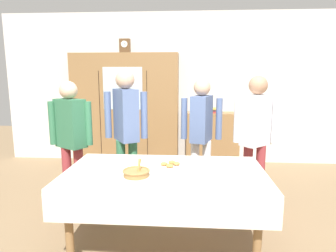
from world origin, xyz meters
TOP-DOWN VIEW (x-y plane):
  - ground_plane at (0.00, 0.00)m, footprint 12.00×12.00m
  - back_wall at (0.00, 2.65)m, footprint 6.40×0.10m
  - dining_table at (0.00, -0.24)m, footprint 1.84×1.05m
  - wall_cabinet at (-0.90, 2.35)m, footprint 1.85×0.46m
  - mantel_clock at (-0.89, 2.35)m, footprint 0.18×0.11m
  - bookshelf_low at (0.64, 2.41)m, footprint 0.92×0.35m
  - book_stack at (0.64, 2.41)m, footprint 0.15×0.22m
  - tea_cup_far_right at (0.59, -0.32)m, footprint 0.13×0.13m
  - tea_cup_far_left at (0.76, -0.28)m, footprint 0.13×0.13m
  - tea_cup_mid_right at (0.72, -0.49)m, footprint 0.13×0.13m
  - bread_basket at (-0.24, -0.37)m, footprint 0.24×0.24m
  - pastry_plate at (0.04, -0.09)m, footprint 0.28×0.28m
  - spoon_front_edge at (-0.56, -0.38)m, footprint 0.12×0.02m
  - spoon_mid_right at (0.26, -0.42)m, footprint 0.12×0.02m
  - person_near_right_end at (-0.54, 0.65)m, footprint 0.52×0.41m
  - person_by_cabinet at (1.00, 0.67)m, footprint 0.52×0.39m
  - person_behind_table_right at (-1.18, 0.53)m, footprint 0.52×0.36m
  - person_beside_shelf at (0.38, 0.91)m, footprint 0.52×0.41m

SIDE VIEW (x-z plane):
  - ground_plane at x=0.00m, z-range 0.00..0.00m
  - bookshelf_low at x=0.64m, z-range 0.00..0.95m
  - dining_table at x=0.00m, z-range 0.28..1.02m
  - spoon_front_edge at x=-0.56m, z-range 0.74..0.75m
  - spoon_mid_right at x=0.26m, z-range 0.74..0.75m
  - pastry_plate at x=0.04m, z-range 0.73..0.78m
  - tea_cup_far_right at x=0.59m, z-range 0.74..0.80m
  - tea_cup_far_left at x=0.76m, z-range 0.74..0.80m
  - tea_cup_mid_right at x=0.72m, z-range 0.74..0.80m
  - bread_basket at x=-0.24m, z-range 0.70..0.86m
  - person_behind_table_right at x=-1.18m, z-range 0.16..1.70m
  - person_beside_shelf at x=0.38m, z-range 0.16..1.73m
  - person_by_cabinet at x=1.00m, z-range 0.17..1.77m
  - wall_cabinet at x=-0.90m, z-range 0.00..1.97m
  - book_stack at x=0.64m, z-range 0.95..1.03m
  - person_near_right_end at x=-0.54m, z-range 0.18..1.86m
  - back_wall at x=0.00m, z-range 0.00..2.70m
  - mantel_clock at x=-0.89m, z-range 1.97..2.21m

